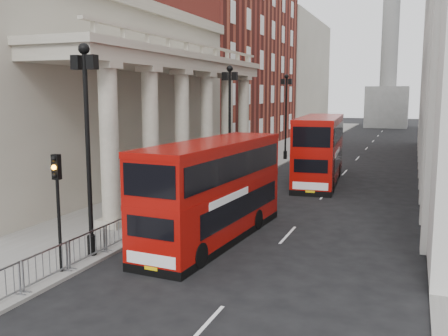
# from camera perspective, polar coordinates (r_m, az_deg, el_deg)

# --- Properties ---
(ground) EXTENTS (260.00, 260.00, 0.00)m
(ground) POSITION_cam_1_polar(r_m,az_deg,el_deg) (17.82, -20.90, -13.59)
(ground) COLOR black
(ground) RESTS_ON ground
(sidewalk_west) EXTENTS (6.00, 140.00, 0.12)m
(sidewalk_west) POSITION_cam_1_polar(r_m,az_deg,el_deg) (44.99, 2.18, 0.19)
(sidewalk_west) COLOR slate
(sidewalk_west) RESTS_ON ground
(sidewalk_east) EXTENTS (3.00, 140.00, 0.12)m
(sidewalk_east) POSITION_cam_1_polar(r_m,az_deg,el_deg) (42.73, 23.63, -0.96)
(sidewalk_east) COLOR slate
(sidewalk_east) RESTS_ON ground
(kerb) EXTENTS (0.20, 140.00, 0.14)m
(kerb) POSITION_cam_1_polar(r_m,az_deg,el_deg) (44.14, 5.81, 0.00)
(kerb) COLOR slate
(kerb) RESTS_ON ground
(portico_building) EXTENTS (9.00, 28.00, 12.00)m
(portico_building) POSITION_cam_1_polar(r_m,az_deg,el_deg) (37.21, -15.04, 7.36)
(portico_building) COLOR gray
(portico_building) RESTS_ON ground
(brick_building) EXTENTS (9.00, 32.00, 22.00)m
(brick_building) POSITION_cam_1_polar(r_m,az_deg,el_deg) (64.15, 1.02, 12.45)
(brick_building) COLOR maroon
(brick_building) RESTS_ON ground
(west_building_far) EXTENTS (9.00, 30.00, 20.00)m
(west_building_far) POSITION_cam_1_polar(r_m,az_deg,el_deg) (94.78, 7.72, 10.48)
(west_building_far) COLOR gray
(west_building_far) RESTS_ON ground
(monument_column) EXTENTS (8.00, 8.00, 54.20)m
(monument_column) POSITION_cam_1_polar(r_m,az_deg,el_deg) (104.74, 18.42, 13.21)
(monument_column) COLOR #60605E
(monument_column) RESTS_ON ground
(lamp_post_south) EXTENTS (1.05, 0.44, 8.32)m
(lamp_post_south) POSITION_cam_1_polar(r_m,az_deg,el_deg) (20.13, -15.34, 3.56)
(lamp_post_south) COLOR black
(lamp_post_south) RESTS_ON sidewalk_west
(lamp_post_mid) EXTENTS (1.05, 0.44, 8.32)m
(lamp_post_mid) POSITION_cam_1_polar(r_m,az_deg,el_deg) (34.33, 0.65, 5.76)
(lamp_post_mid) COLOR black
(lamp_post_mid) RESTS_ON sidewalk_west
(lamp_post_north) EXTENTS (1.05, 0.44, 8.32)m
(lamp_post_north) POSITION_cam_1_polar(r_m,az_deg,el_deg) (49.64, 7.09, 6.53)
(lamp_post_north) COLOR black
(lamp_post_north) RESTS_ON sidewalk_west
(traffic_light) EXTENTS (0.28, 0.33, 4.30)m
(traffic_light) POSITION_cam_1_polar(r_m,az_deg,el_deg) (18.72, -18.52, -2.50)
(traffic_light) COLOR black
(traffic_light) RESTS_ON sidewalk_west
(crowd_barriers) EXTENTS (0.50, 18.75, 1.10)m
(crowd_barriers) POSITION_cam_1_polar(r_m,az_deg,el_deg) (19.41, -17.37, -9.50)
(crowd_barriers) COLOR gray
(crowd_barriers) RESTS_ON sidewalk_west
(bus_near) EXTENTS (3.22, 10.51, 4.47)m
(bus_near) POSITION_cam_1_polar(r_m,az_deg,el_deg) (22.26, -1.17, -2.38)
(bus_near) COLOR #8F0A06
(bus_near) RESTS_ON ground
(bus_far) EXTENTS (3.63, 11.51, 4.89)m
(bus_far) POSITION_cam_1_polar(r_m,az_deg,el_deg) (37.61, 10.88, 2.25)
(bus_far) COLOR #930B06
(bus_far) RESTS_ON ground
(pedestrian_a) EXTENTS (0.74, 0.56, 1.82)m
(pedestrian_a) POSITION_cam_1_polar(r_m,az_deg,el_deg) (32.89, -7.25, -1.23)
(pedestrian_a) COLOR black
(pedestrian_a) RESTS_ON sidewalk_west
(pedestrian_b) EXTENTS (0.92, 0.74, 1.82)m
(pedestrian_b) POSITION_cam_1_polar(r_m,az_deg,el_deg) (30.32, -8.66, -2.09)
(pedestrian_b) COLOR black
(pedestrian_b) RESTS_ON sidewalk_west
(pedestrian_c) EXTENTS (0.88, 0.67, 1.63)m
(pedestrian_c) POSITION_cam_1_polar(r_m,az_deg,el_deg) (35.22, -2.21, -0.68)
(pedestrian_c) COLOR black
(pedestrian_c) RESTS_ON sidewalk_west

